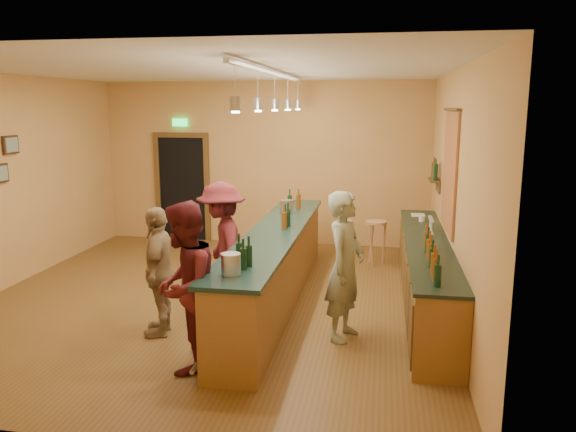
% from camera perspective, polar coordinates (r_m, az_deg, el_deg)
% --- Properties ---
extents(floor, '(7.00, 7.00, 0.00)m').
position_cam_1_polar(floor, '(8.21, -7.57, -8.37)').
color(floor, brown).
rests_on(floor, ground).
extents(ceiling, '(6.50, 7.00, 0.02)m').
position_cam_1_polar(ceiling, '(7.76, -8.19, 14.51)').
color(ceiling, silver).
rests_on(ceiling, wall_back).
extents(wall_back, '(6.50, 0.02, 3.20)m').
position_cam_1_polar(wall_back, '(11.19, -2.47, 5.34)').
color(wall_back, '#B38643').
rests_on(wall_back, floor).
extents(wall_front, '(6.50, 0.02, 3.20)m').
position_cam_1_polar(wall_front, '(4.68, -20.85, -3.60)').
color(wall_front, '#B38643').
rests_on(wall_front, floor).
extents(wall_right, '(0.02, 7.00, 3.20)m').
position_cam_1_polar(wall_right, '(7.52, 16.48, 2.04)').
color(wall_right, '#B38643').
rests_on(wall_right, floor).
extents(doorway, '(1.15, 0.09, 2.48)m').
position_cam_1_polar(doorway, '(11.70, -10.66, 3.08)').
color(doorway, black).
rests_on(doorway, wall_back).
extents(tapestry, '(0.03, 1.40, 1.60)m').
position_cam_1_polar(tapestry, '(7.88, 16.11, 4.30)').
color(tapestry, maroon).
rests_on(tapestry, wall_right).
extents(bottle_shelf, '(0.17, 0.55, 0.54)m').
position_cam_1_polar(bottle_shelf, '(9.38, 14.71, 4.27)').
color(bottle_shelf, '#543B19').
rests_on(bottle_shelf, wall_right).
extents(back_counter, '(0.60, 4.55, 1.27)m').
position_cam_1_polar(back_counter, '(7.91, 13.86, -5.66)').
color(back_counter, brown).
rests_on(back_counter, floor).
extents(tasting_bar, '(0.73, 5.10, 1.38)m').
position_cam_1_polar(tasting_bar, '(7.81, -1.29, -4.63)').
color(tasting_bar, brown).
rests_on(tasting_bar, floor).
extents(pendant_track, '(0.11, 4.60, 0.50)m').
position_cam_1_polar(pendant_track, '(7.52, -1.36, 13.07)').
color(pendant_track, silver).
rests_on(pendant_track, ceiling).
extents(bartender, '(0.59, 0.74, 1.77)m').
position_cam_1_polar(bartender, '(6.62, 5.82, -5.09)').
color(bartender, gray).
rests_on(bartender, floor).
extents(customer_a, '(0.69, 0.88, 1.78)m').
position_cam_1_polar(customer_a, '(5.93, -10.47, -7.10)').
color(customer_a, '#59191E').
rests_on(customer_a, floor).
extents(customer_b, '(0.54, 0.98, 1.57)m').
position_cam_1_polar(customer_b, '(6.92, -12.95, -5.47)').
color(customer_b, '#997A51').
rests_on(customer_b, floor).
extents(customer_c, '(1.03, 1.29, 1.75)m').
position_cam_1_polar(customer_c, '(7.58, -6.71, -3.10)').
color(customer_c, '#59191E').
rests_on(customer_c, floor).
extents(bar_stool, '(0.38, 0.38, 0.78)m').
position_cam_1_polar(bar_stool, '(9.81, 8.92, -1.33)').
color(bar_stool, '#AC804E').
rests_on(bar_stool, floor).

